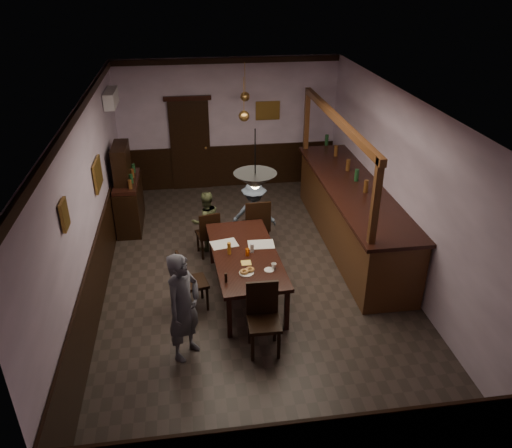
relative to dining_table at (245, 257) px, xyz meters
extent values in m
cube|color=#2D2621|center=(0.17, 0.48, -0.69)|extent=(5.00, 8.00, 0.01)
cube|color=white|center=(0.17, 0.48, 2.31)|extent=(5.00, 8.00, 0.01)
cube|color=#A894AC|center=(0.17, 4.48, 0.81)|extent=(5.00, 0.01, 3.00)
cube|color=#A894AC|center=(0.17, -3.52, 0.81)|extent=(5.00, 0.01, 3.00)
cube|color=#A894AC|center=(-2.33, 0.48, 0.81)|extent=(0.01, 8.00, 3.00)
cube|color=#A894AC|center=(2.67, 0.48, 0.81)|extent=(0.01, 8.00, 3.00)
cube|color=black|center=(0.00, 0.00, 0.03)|extent=(1.13, 2.25, 0.06)
cube|color=black|center=(-0.36, -1.04, -0.34)|extent=(0.07, 0.07, 0.69)
cube|color=black|center=(0.48, -0.99, -0.34)|extent=(0.07, 0.07, 0.69)
cube|color=black|center=(-0.48, 0.99, -0.34)|extent=(0.07, 0.07, 0.69)
cube|color=black|center=(0.36, 1.04, -0.34)|extent=(0.07, 0.07, 0.69)
cube|color=black|center=(-0.53, 1.32, -0.27)|extent=(0.46, 0.46, 0.05)
cube|color=black|center=(-0.49, 1.15, -0.03)|extent=(0.38, 0.12, 0.46)
cube|color=black|center=(-0.41, 1.51, -0.49)|extent=(0.04, 0.04, 0.39)
cube|color=black|center=(-0.72, 1.44, -0.49)|extent=(0.04, 0.04, 0.39)
cube|color=black|center=(-0.34, 1.20, -0.49)|extent=(0.04, 0.04, 0.39)
cube|color=black|center=(-0.64, 1.13, -0.49)|extent=(0.04, 0.04, 0.39)
cube|color=black|center=(0.37, 1.37, -0.19)|extent=(0.47, 0.47, 0.05)
cube|color=black|center=(0.38, 1.17, 0.10)|extent=(0.46, 0.06, 0.55)
cube|color=black|center=(0.55, 1.57, -0.45)|extent=(0.04, 0.04, 0.47)
cube|color=black|center=(0.18, 1.55, -0.45)|extent=(0.04, 0.04, 0.47)
cube|color=black|center=(0.56, 1.19, -0.45)|extent=(0.04, 0.04, 0.47)
cube|color=black|center=(0.19, 1.18, -0.45)|extent=(0.04, 0.04, 0.47)
cube|color=black|center=(0.08, -1.40, -0.21)|extent=(0.45, 0.45, 0.05)
cube|color=black|center=(0.09, -1.20, 0.07)|extent=(0.44, 0.05, 0.52)
cube|color=black|center=(-0.10, -1.57, -0.46)|extent=(0.04, 0.04, 0.45)
cube|color=black|center=(0.26, -1.58, -0.46)|extent=(0.04, 0.04, 0.45)
cube|color=black|center=(-0.09, -1.22, -0.46)|extent=(0.04, 0.04, 0.45)
cube|color=black|center=(0.26, -1.22, -0.46)|extent=(0.04, 0.04, 0.45)
cube|color=black|center=(-0.84, -0.25, -0.24)|extent=(0.49, 0.49, 0.05)
cube|color=black|center=(-1.02, -0.29, 0.02)|extent=(0.13, 0.41, 0.49)
cube|color=black|center=(-0.64, -0.38, -0.47)|extent=(0.04, 0.04, 0.42)
cube|color=black|center=(-0.71, -0.05, -0.47)|extent=(0.04, 0.04, 0.42)
cube|color=black|center=(-0.96, -0.45, -0.47)|extent=(0.04, 0.04, 0.42)
cube|color=black|center=(-1.04, -0.12, -0.47)|extent=(0.04, 0.04, 0.42)
imported|color=#565763|center=(-0.98, -1.31, 0.10)|extent=(0.66, 0.68, 1.58)
imported|color=#4B5231|center=(-0.54, 1.52, -0.11)|extent=(0.67, 0.59, 1.15)
imported|color=slate|center=(0.36, 1.57, -0.05)|extent=(0.89, 0.63, 1.26)
cube|color=silver|center=(-0.31, 0.33, 0.07)|extent=(0.47, 0.38, 0.01)
cube|color=silver|center=(0.29, 0.23, 0.07)|extent=(0.43, 0.32, 0.01)
cube|color=#FDD65D|center=(-0.02, -0.28, 0.07)|extent=(0.16, 0.16, 0.00)
cylinder|color=white|center=(0.29, -0.54, 0.07)|extent=(0.15, 0.15, 0.01)
imported|color=white|center=(0.37, -0.49, 0.11)|extent=(0.08, 0.08, 0.07)
cylinder|color=white|center=(-0.05, -0.57, 0.07)|extent=(0.22, 0.22, 0.01)
torus|color=#C68C47|center=(-0.09, -0.57, 0.10)|extent=(0.13, 0.13, 0.04)
torus|color=#C68C47|center=(0.01, -0.53, 0.10)|extent=(0.13, 0.13, 0.04)
cylinder|color=orange|center=(0.03, -0.07, 0.12)|extent=(0.07, 0.07, 0.12)
cylinder|color=#BF721E|center=(-0.25, 0.02, 0.16)|extent=(0.06, 0.06, 0.20)
cylinder|color=silver|center=(0.11, 0.02, 0.14)|extent=(0.06, 0.06, 0.15)
cylinder|color=black|center=(-0.37, -0.74, 0.13)|extent=(0.04, 0.04, 0.14)
cube|color=black|center=(-2.03, 2.68, -0.22)|extent=(0.46, 1.30, 0.93)
cube|color=black|center=(-2.03, 2.68, 0.29)|extent=(0.45, 1.25, 0.07)
cube|color=black|center=(-2.08, 2.68, 0.66)|extent=(0.28, 0.84, 0.74)
cube|color=#462712|center=(2.17, 1.35, -0.11)|extent=(0.94, 4.37, 1.15)
cube|color=black|center=(2.15, 1.35, 0.48)|extent=(1.04, 4.48, 0.06)
cube|color=#462712|center=(1.76, 1.35, 1.76)|extent=(0.10, 4.27, 0.12)
cube|color=#462712|center=(1.76, -0.74, 1.14)|extent=(0.10, 0.10, 1.35)
cube|color=#462712|center=(1.76, 3.43, 1.14)|extent=(0.10, 0.10, 1.35)
cube|color=black|center=(-0.73, 4.43, 0.36)|extent=(0.90, 0.06, 2.10)
cube|color=white|center=(-2.21, 3.38, 1.76)|extent=(0.20, 0.85, 0.30)
cube|color=olive|center=(-2.29, -1.12, 1.46)|extent=(0.04, 0.28, 0.36)
cube|color=olive|center=(-2.29, 1.28, 1.01)|extent=(0.04, 0.62, 0.48)
cube|color=olive|center=(1.07, 4.44, 1.11)|extent=(0.55, 0.04, 0.42)
cylinder|color=black|center=(0.05, -0.80, 1.97)|extent=(0.02, 0.02, 0.69)
cone|color=black|center=(0.05, -0.80, 1.62)|extent=(0.56, 0.56, 0.22)
sphere|color=#FFD88C|center=(0.05, -0.80, 1.57)|extent=(0.12, 0.12, 0.12)
cylinder|color=#BF8C3F|center=(0.27, 2.28, 1.96)|extent=(0.02, 0.02, 0.70)
cone|color=#BF8C3F|center=(0.27, 2.28, 1.61)|extent=(0.20, 0.20, 0.22)
sphere|color=#FFD88C|center=(0.27, 2.28, 1.56)|extent=(0.12, 0.12, 0.12)
cylinder|color=#BF8C3F|center=(0.47, 3.75, 1.96)|extent=(0.02, 0.02, 0.70)
cone|color=#BF8C3F|center=(0.47, 3.75, 1.61)|extent=(0.20, 0.20, 0.22)
sphere|color=#FFD88C|center=(0.47, 3.75, 1.56)|extent=(0.12, 0.12, 0.12)
camera|label=1|loc=(-0.78, -6.67, 4.12)|focal=35.00mm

